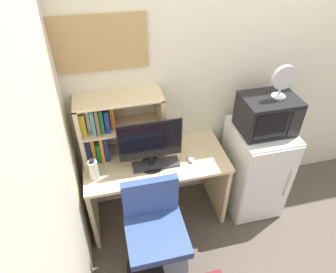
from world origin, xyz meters
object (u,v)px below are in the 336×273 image
(mini_fridge, at_px, (254,168))
(wall_corkboard, at_px, (96,44))
(microwave, at_px, (267,114))
(desk_chair, at_px, (155,236))
(computer_mouse, at_px, (191,159))
(monitor, at_px, (150,143))
(keyboard, at_px, (156,164))
(water_bottle, at_px, (94,169))
(desk_fan, at_px, (283,80))
(hutch_bookshelf, at_px, (109,126))

(mini_fridge, distance_m, wall_corkboard, 1.79)
(microwave, height_order, desk_chair, microwave)
(computer_mouse, xyz_separation_m, mini_fridge, (0.65, 0.03, -0.29))
(monitor, relative_size, keyboard, 1.32)
(wall_corkboard, bearing_deg, computer_mouse, -28.89)
(keyboard, height_order, mini_fridge, mini_fridge)
(keyboard, relative_size, microwave, 0.86)
(water_bottle, xyz_separation_m, microwave, (1.44, 0.05, 0.26))
(mini_fridge, xyz_separation_m, desk_fan, (0.06, -0.00, 0.92))
(computer_mouse, relative_size, water_bottle, 0.51)
(computer_mouse, height_order, microwave, microwave)
(keyboard, xyz_separation_m, mini_fridge, (0.95, 0.02, -0.28))
(hutch_bookshelf, height_order, water_bottle, hutch_bookshelf)
(monitor, relative_size, water_bottle, 2.70)
(keyboard, bearing_deg, mini_fridge, 1.30)
(monitor, distance_m, keyboard, 0.23)
(wall_corkboard, bearing_deg, keyboard, -45.24)
(hutch_bookshelf, height_order, desk_chair, hutch_bookshelf)
(monitor, bearing_deg, desk_fan, 0.77)
(mini_fridge, bearing_deg, monitor, -179.01)
(keyboard, xyz_separation_m, desk_fan, (1.01, 0.02, 0.64))
(water_bottle, distance_m, desk_chair, 0.71)
(monitor, height_order, microwave, microwave)
(computer_mouse, bearing_deg, wall_corkboard, 151.11)
(water_bottle, xyz_separation_m, mini_fridge, (1.44, 0.04, -0.36))
(monitor, distance_m, desk_chair, 0.73)
(hutch_bookshelf, height_order, wall_corkboard, wall_corkboard)
(monitor, bearing_deg, mini_fridge, 0.99)
(keyboard, relative_size, water_bottle, 2.05)
(water_bottle, relative_size, microwave, 0.42)
(computer_mouse, bearing_deg, microwave, 2.94)
(keyboard, distance_m, water_bottle, 0.50)
(hutch_bookshelf, xyz_separation_m, water_bottle, (-0.16, -0.25, -0.21))
(hutch_bookshelf, relative_size, microwave, 1.53)
(desk_fan, bearing_deg, keyboard, -178.95)
(hutch_bookshelf, relative_size, desk_fan, 2.50)
(hutch_bookshelf, height_order, computer_mouse, hutch_bookshelf)
(monitor, xyz_separation_m, mini_fridge, (0.98, 0.02, -0.51))
(desk_fan, distance_m, desk_chair, 1.56)
(microwave, relative_size, wall_corkboard, 0.61)
(water_bottle, relative_size, desk_chair, 0.22)
(keyboard, bearing_deg, monitor, 173.21)
(hutch_bookshelf, bearing_deg, wall_corkboard, 91.65)
(mini_fridge, height_order, wall_corkboard, wall_corkboard)
(monitor, bearing_deg, desk_chair, -98.65)
(monitor, height_order, mini_fridge, monitor)
(monitor, relative_size, computer_mouse, 5.28)
(desk_chair, bearing_deg, monitor, 81.35)
(monitor, relative_size, mini_fridge, 0.55)
(hutch_bookshelf, xyz_separation_m, desk_fan, (1.34, -0.21, 0.35))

